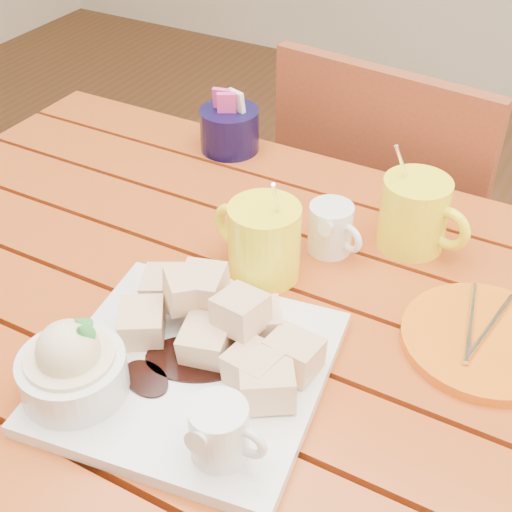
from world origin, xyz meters
The scene contains 8 objects.
table centered at (0.00, 0.00, 0.64)m, with size 1.20×0.79×0.75m.
dessert_plate centered at (0.00, -0.15, 0.78)m, with size 0.33×0.33×0.12m.
coffee_mug_left centered at (0.00, 0.07, 0.80)m, with size 0.13×0.09×0.16m.
coffee_mug_right centered at (0.15, 0.22, 0.80)m, with size 0.13×0.09×0.16m.
cream_pitcher centered at (0.05, 0.16, 0.79)m, with size 0.09×0.08×0.07m.
sugar_caddy centered at (-0.21, 0.34, 0.79)m, with size 0.10×0.10×0.11m.
orange_saucer centered at (0.29, 0.08, 0.76)m, with size 0.20×0.20×0.02m.
chair_far centered at (0.01, 0.60, 0.49)m, with size 0.46×0.46×0.88m.
Camera 1 is at (0.35, -0.59, 1.35)m, focal length 50.00 mm.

